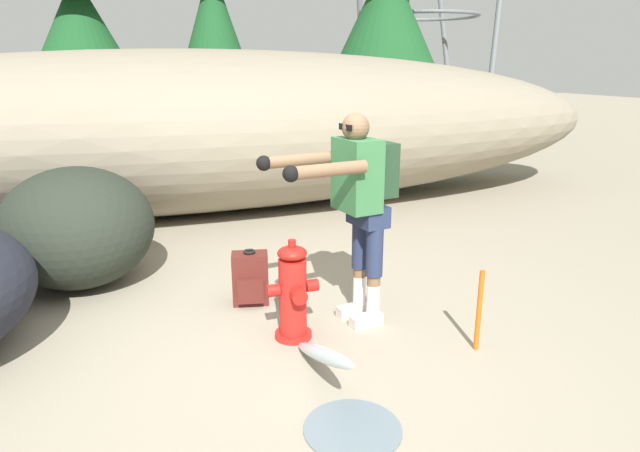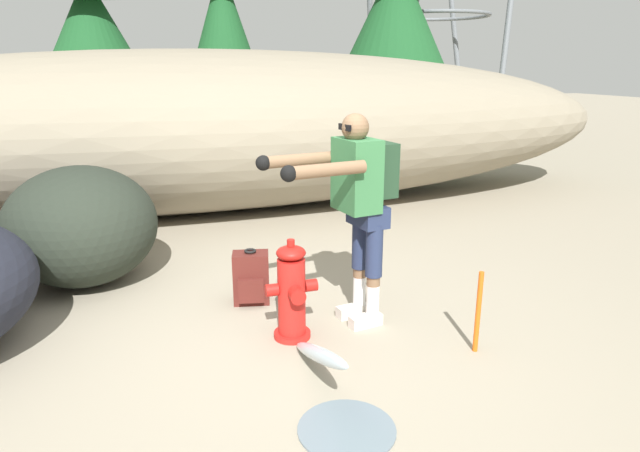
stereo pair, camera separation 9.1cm
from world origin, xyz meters
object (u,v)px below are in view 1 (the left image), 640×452
spare_backpack (250,279)px  fire_hydrant (293,294)px  boulder_mid (78,227)px  utility_worker (358,195)px  survey_stake (479,311)px

spare_backpack → fire_hydrant: bearing=25.1°
boulder_mid → spare_backpack: bearing=-34.2°
utility_worker → spare_backpack: (-0.70, 0.62, -0.81)m
fire_hydrant → utility_worker: utility_worker is taller
fire_hydrant → boulder_mid: (-1.53, 1.65, 0.19)m
utility_worker → boulder_mid: (-2.07, 1.55, -0.49)m
fire_hydrant → survey_stake: (1.18, -0.60, -0.05)m
utility_worker → boulder_mid: bearing=-46.1°
spare_backpack → survey_stake: 1.88m
fire_hydrant → utility_worker: size_ratio=0.47×
utility_worker → survey_stake: (0.64, -0.69, -0.73)m
spare_backpack → boulder_mid: 1.69m
fire_hydrant → spare_backpack: fire_hydrant is taller
fire_hydrant → utility_worker: 0.87m
fire_hydrant → spare_backpack: 0.75m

